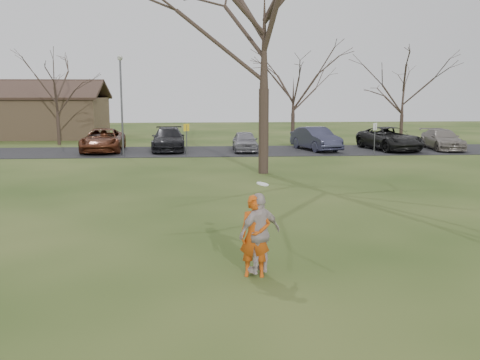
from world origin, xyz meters
The scene contains 15 objects.
ground centered at (0.00, 0.00, 0.00)m, with size 120.00×120.00×0.00m, color #1E380F.
parking_strip centered at (0.00, 25.00, 0.02)m, with size 62.00×6.50×0.04m, color black.
player_defender centered at (0.03, -0.05, 0.91)m, with size 0.67×0.44×1.83m, color #BE490F.
car_2 centered at (-7.71, 25.18, 0.81)m, with size 2.57×5.57×1.55m, color #542613.
car_3 centered at (-3.34, 25.53, 0.82)m, with size 2.19×5.38×1.56m, color black.
car_4 centered at (1.88, 24.66, 0.72)m, with size 1.61×4.01×1.37m, color gray.
car_5 centered at (6.84, 25.01, 0.83)m, with size 1.68×4.82×1.59m, color #2F3046.
car_6 centered at (12.01, 24.78, 0.83)m, with size 2.62×5.69×1.58m, color black.
car_7 centered at (15.79, 24.78, 0.74)m, with size 1.97×4.84×1.41m, color gray.
catching_play centered at (0.14, -0.01, 0.98)m, with size 1.14×0.91×2.04m.
lamp_post centered at (-6.00, 22.50, 3.97)m, with size 0.34×0.34×6.27m.
sign_yellow centered at (-2.00, 22.00, 1.45)m, with size 0.35×0.35×2.08m.
sign_white centered at (10.00, 22.00, 1.45)m, with size 0.35×0.35×2.08m.
big_tree centered at (2.00, 15.00, 7.00)m, with size 9.00×9.00×14.00m, color #352821, non-canonical shape.
small_tree_row centered at (4.38, 30.06, 3.89)m, with size 55.00×5.90×8.50m.
Camera 1 is at (-1.15, -11.38, 4.07)m, focal length 39.92 mm.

